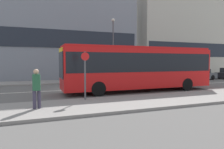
{
  "coord_description": "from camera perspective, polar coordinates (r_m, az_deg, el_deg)",
  "views": [
    {
      "loc": [
        -2.96,
        -15.65,
        2.2
      ],
      "look_at": [
        2.21,
        -2.03,
        1.28
      ],
      "focal_mm": 32.0,
      "sensor_mm": 36.0,
      "label": 1
    }
  ],
  "objects": [
    {
      "name": "bus_stop_sign",
      "position": [
        10.94,
        -7.7,
        0.82
      ],
      "size": [
        0.44,
        0.12,
        2.64
      ],
      "color": "#4C4C51",
      "rests_on": "sidewalk_near"
    },
    {
      "name": "parked_car_0",
      "position": [
        23.97,
        15.75,
        -0.32
      ],
      "size": [
        4.31,
        1.75,
        1.29
      ],
      "color": "navy",
      "rests_on": "ground_plane"
    },
    {
      "name": "lane_centerline",
      "position": [
        16.08,
        -10.02,
        -4.3
      ],
      "size": [
        41.8,
        0.16,
        0.01
      ],
      "color": "silver",
      "rests_on": "ground_plane"
    },
    {
      "name": "ground_plane",
      "position": [
        16.08,
        -10.02,
        -4.31
      ],
      "size": [
        120.0,
        120.0,
        0.0
      ],
      "primitive_type": "plane",
      "color": "#595654"
    },
    {
      "name": "apartment_block_left_tower",
      "position": [
        28.79,
        -12.44,
        17.47
      ],
      "size": [
        18.18,
        5.04,
        18.3
      ],
      "color": "gray",
      "rests_on": "ground_plane"
    },
    {
      "name": "street_lamp",
      "position": [
        22.28,
        0.34,
        9.03
      ],
      "size": [
        0.36,
        0.36,
        6.84
      ],
      "color": "#4C4C51",
      "rests_on": "sidewalk_far"
    },
    {
      "name": "parked_car_1",
      "position": [
        27.03,
        23.75,
        -0.04
      ],
      "size": [
        3.97,
        1.71,
        1.32
      ],
      "color": "#4C5156",
      "rests_on": "ground_plane"
    },
    {
      "name": "sidewalk_far",
      "position": [
        22.2,
        -13.05,
        -2.01
      ],
      "size": [
        44.0,
        3.5,
        0.13
      ],
      "color": "gray",
      "rests_on": "ground_plane"
    },
    {
      "name": "apartment_block_right_tower",
      "position": [
        36.37,
        18.66,
        11.81
      ],
      "size": [
        15.67,
        5.5,
        15.03
      ],
      "color": "#B7B2A3",
      "rests_on": "ground_plane"
    },
    {
      "name": "sidewalk_near",
      "position": [
        10.08,
        -3.28,
        -8.61
      ],
      "size": [
        44.0,
        3.5,
        0.13
      ],
      "color": "gray",
      "rests_on": "ground_plane"
    },
    {
      "name": "city_bus",
      "position": [
        15.16,
        7.66,
        2.43
      ],
      "size": [
        11.46,
        2.53,
        3.3
      ],
      "rotation": [
        0.0,
        0.0,
        -0.09
      ],
      "color": "red",
      "rests_on": "ground_plane"
    },
    {
      "name": "pedestrian_near_stop",
      "position": [
        9.42,
        -20.77,
        -3.13
      ],
      "size": [
        0.34,
        0.34,
        1.76
      ],
      "rotation": [
        0.0,
        0.0,
        0.25
      ],
      "color": "#383347",
      "rests_on": "sidewalk_near"
    }
  ]
}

